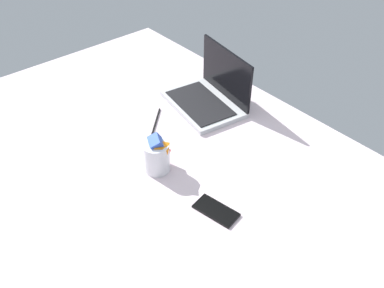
% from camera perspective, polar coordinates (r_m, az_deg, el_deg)
% --- Properties ---
extents(bed_mattress, '(1.80, 1.40, 0.18)m').
position_cam_1_polar(bed_mattress, '(1.53, -7.37, -5.29)').
color(bed_mattress, silver).
rests_on(bed_mattress, ground).
extents(laptop, '(0.36, 0.28, 0.23)m').
position_cam_1_polar(laptop, '(1.72, 2.40, 6.75)').
color(laptop, '#B7BABC').
rests_on(laptop, bed_mattress).
extents(snack_cup, '(0.09, 0.10, 0.15)m').
position_cam_1_polar(snack_cup, '(1.40, -4.87, -1.60)').
color(snack_cup, silver).
rests_on(snack_cup, bed_mattress).
extents(cell_phone, '(0.15, 0.09, 0.01)m').
position_cam_1_polar(cell_phone, '(1.30, 3.33, -9.19)').
color(cell_phone, black).
rests_on(cell_phone, bed_mattress).
extents(charger_cable, '(0.12, 0.13, 0.01)m').
position_cam_1_polar(charger_cable, '(1.65, -5.00, 3.16)').
color(charger_cable, black).
rests_on(charger_cable, bed_mattress).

